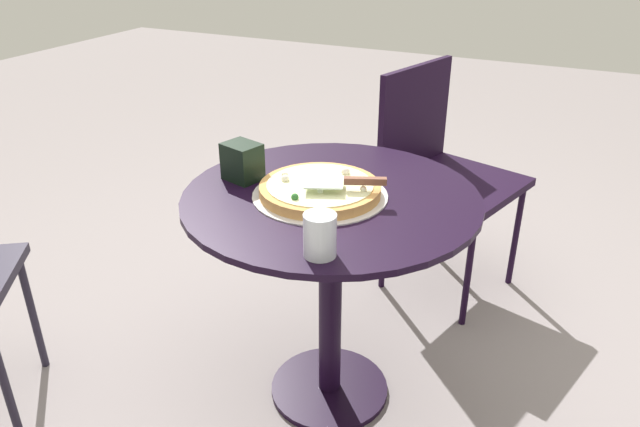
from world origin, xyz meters
TOP-DOWN VIEW (x-y plane):
  - ground_plane at (0.00, 0.00)m, footprint 10.00×10.00m
  - patio_table at (0.00, 0.00)m, footprint 0.81×0.81m
  - pizza_on_tray at (-0.02, 0.02)m, footprint 0.36×0.36m
  - pizza_server at (-0.03, -0.05)m, footprint 0.13×0.21m
  - drinking_cup at (-0.30, -0.11)m, footprint 0.07×0.07m
  - napkin_dispenser at (-0.01, 0.27)m, footprint 0.11×0.12m
  - patio_chair_far at (0.78, -0.10)m, footprint 0.54×0.54m

SIDE VIEW (x-z plane):
  - ground_plane at x=0.00m, z-range 0.00..0.00m
  - patio_chair_far at x=0.78m, z-range 0.08..0.94m
  - patio_table at x=0.00m, z-range 0.18..0.87m
  - pizza_on_tray at x=-0.02m, z-range 0.68..0.73m
  - drinking_cup at x=-0.30m, z-range 0.69..0.79m
  - napkin_dispenser at x=-0.01m, z-range 0.69..0.79m
  - pizza_server at x=-0.03m, z-range 0.74..0.75m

